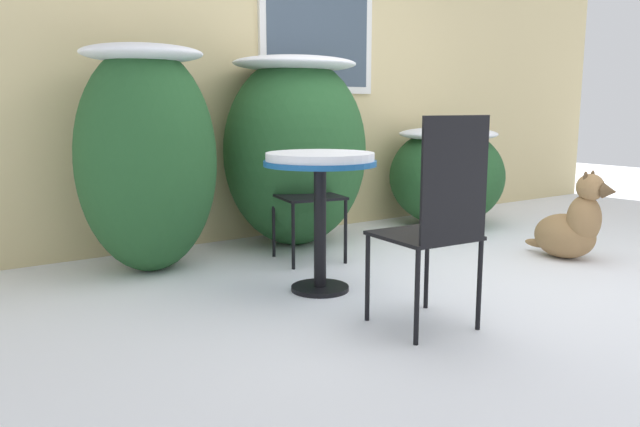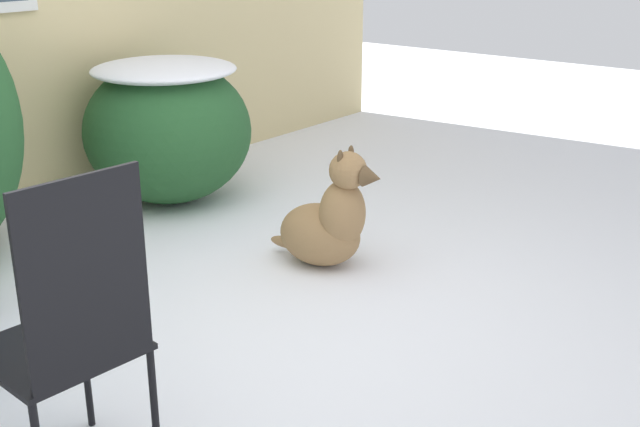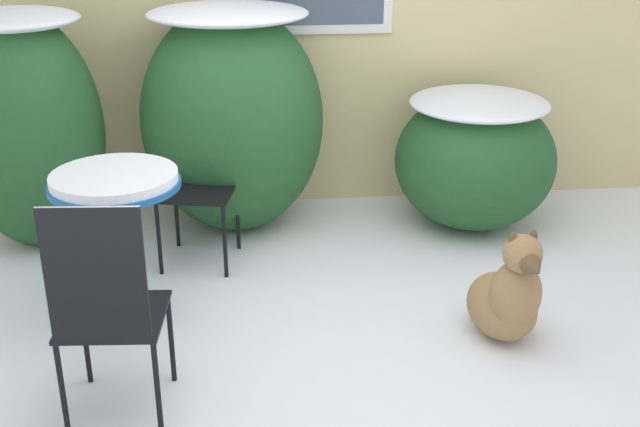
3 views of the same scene
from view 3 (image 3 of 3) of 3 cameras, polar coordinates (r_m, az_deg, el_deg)
ground_plane at (r=3.89m, az=0.89°, el=-10.95°), size 16.00×16.00×0.00m
shrub_left at (r=5.17m, az=-20.11°, el=5.86°), size 0.91×0.82×1.47m
shrub_middle at (r=5.14m, az=-6.26°, el=6.96°), size 1.15×0.99×1.46m
shrub_right at (r=5.33m, az=10.97°, el=4.04°), size 1.04×1.03×0.90m
patio_table at (r=4.12m, az=-14.28°, el=1.00°), size 0.65×0.65×0.82m
patio_chair_near_table at (r=4.82m, az=-8.54°, el=3.09°), size 0.50×0.50×1.04m
patio_chair_far_side at (r=3.38m, az=-14.91°, el=-6.40°), size 0.45×0.45×1.04m
dog at (r=4.11m, az=13.17°, el=-5.85°), size 0.38×0.66×0.64m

